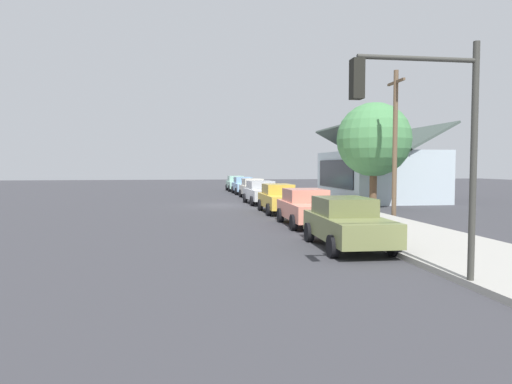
{
  "coord_description": "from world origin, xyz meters",
  "views": [
    {
      "loc": [
        30.35,
        -2.39,
        2.6
      ],
      "look_at": [
        0.47,
        2.09,
        0.9
      ],
      "focal_mm": 32.19,
      "sensor_mm": 36.0,
      "label": 1
    }
  ],
  "objects_px": {
    "car_seafoam": "(236,183)",
    "car_skyblue": "(243,185)",
    "fire_hydrant_red": "(297,201)",
    "car_coral": "(307,207)",
    "car_mustard": "(279,198)",
    "car_olive": "(347,222)",
    "utility_pole_wooden": "(395,140)",
    "car_ivory": "(253,188)",
    "shade_tree": "(374,140)",
    "traffic_light_main": "(427,123)",
    "car_silver": "(261,192)"
  },
  "relations": [
    {
      "from": "car_seafoam",
      "to": "car_skyblue",
      "type": "xyz_separation_m",
      "value": [
        5.3,
        0.14,
        0.0
      ]
    },
    {
      "from": "fire_hydrant_red",
      "to": "car_coral",
      "type": "bearing_deg",
      "value": -10.38
    },
    {
      "from": "car_seafoam",
      "to": "car_mustard",
      "type": "distance_m",
      "value": 22.94
    },
    {
      "from": "car_olive",
      "to": "utility_pole_wooden",
      "type": "distance_m",
      "value": 10.6
    },
    {
      "from": "car_skyblue",
      "to": "car_ivory",
      "type": "distance_m",
      "value": 5.9
    },
    {
      "from": "shade_tree",
      "to": "traffic_light_main",
      "type": "xyz_separation_m",
      "value": [
        17.62,
        -6.28,
        -0.71
      ]
    },
    {
      "from": "fire_hydrant_red",
      "to": "car_mustard",
      "type": "bearing_deg",
      "value": -36.68
    },
    {
      "from": "car_ivory",
      "to": "car_silver",
      "type": "bearing_deg",
      "value": -3.71
    },
    {
      "from": "car_seafoam",
      "to": "traffic_light_main",
      "type": "height_order",
      "value": "traffic_light_main"
    },
    {
      "from": "car_skyblue",
      "to": "shade_tree",
      "type": "bearing_deg",
      "value": 19.16
    },
    {
      "from": "car_ivory",
      "to": "car_coral",
      "type": "bearing_deg",
      "value": -1.62
    },
    {
      "from": "car_skyblue",
      "to": "car_mustard",
      "type": "bearing_deg",
      "value": -1.58
    },
    {
      "from": "car_mustard",
      "to": "car_coral",
      "type": "bearing_deg",
      "value": 1.35
    },
    {
      "from": "car_coral",
      "to": "utility_pole_wooden",
      "type": "relative_size",
      "value": 0.6
    },
    {
      "from": "car_ivory",
      "to": "car_coral",
      "type": "xyz_separation_m",
      "value": [
        17.39,
        -0.11,
        0.0
      ]
    },
    {
      "from": "utility_pole_wooden",
      "to": "fire_hydrant_red",
      "type": "relative_size",
      "value": 10.56
    },
    {
      "from": "fire_hydrant_red",
      "to": "car_silver",
      "type": "bearing_deg",
      "value": -158.84
    },
    {
      "from": "car_silver",
      "to": "car_olive",
      "type": "xyz_separation_m",
      "value": [
        17.25,
        -0.04,
        -0.0
      ]
    },
    {
      "from": "traffic_light_main",
      "to": "car_olive",
      "type": "bearing_deg",
      "value": 179.14
    },
    {
      "from": "shade_tree",
      "to": "fire_hydrant_red",
      "type": "height_order",
      "value": "shade_tree"
    },
    {
      "from": "car_seafoam",
      "to": "shade_tree",
      "type": "xyz_separation_m",
      "value": [
        21.52,
        6.14,
        3.39
      ]
    },
    {
      "from": "car_silver",
      "to": "car_olive",
      "type": "distance_m",
      "value": 17.25
    },
    {
      "from": "car_seafoam",
      "to": "car_ivory",
      "type": "relative_size",
      "value": 0.97
    },
    {
      "from": "car_skyblue",
      "to": "car_coral",
      "type": "relative_size",
      "value": 1.0
    },
    {
      "from": "car_seafoam",
      "to": "shade_tree",
      "type": "relative_size",
      "value": 0.69
    },
    {
      "from": "car_coral",
      "to": "shade_tree",
      "type": "height_order",
      "value": "shade_tree"
    },
    {
      "from": "traffic_light_main",
      "to": "fire_hydrant_red",
      "type": "xyz_separation_m",
      "value": [
        -18.24,
        1.66,
        -2.99
      ]
    },
    {
      "from": "car_mustard",
      "to": "shade_tree",
      "type": "height_order",
      "value": "shade_tree"
    },
    {
      "from": "shade_tree",
      "to": "utility_pole_wooden",
      "type": "xyz_separation_m",
      "value": [
        4.18,
        -0.62,
        -0.28
      ]
    },
    {
      "from": "car_ivory",
      "to": "utility_pole_wooden",
      "type": "bearing_deg",
      "value": 18.81
    },
    {
      "from": "car_ivory",
      "to": "utility_pole_wooden",
      "type": "relative_size",
      "value": 0.62
    },
    {
      "from": "car_olive",
      "to": "fire_hydrant_red",
      "type": "bearing_deg",
      "value": 174.55
    },
    {
      "from": "car_olive",
      "to": "fire_hydrant_red",
      "type": "relative_size",
      "value": 6.39
    },
    {
      "from": "car_skyblue",
      "to": "traffic_light_main",
      "type": "height_order",
      "value": "traffic_light_main"
    },
    {
      "from": "car_skyblue",
      "to": "utility_pole_wooden",
      "type": "relative_size",
      "value": 0.6
    },
    {
      "from": "car_seafoam",
      "to": "car_coral",
      "type": "xyz_separation_m",
      "value": [
        28.59,
        0.12,
        0.0
      ]
    },
    {
      "from": "car_ivory",
      "to": "shade_tree",
      "type": "distance_m",
      "value": 12.37
    },
    {
      "from": "car_coral",
      "to": "fire_hydrant_red",
      "type": "bearing_deg",
      "value": 170.14
    },
    {
      "from": "traffic_light_main",
      "to": "fire_hydrant_red",
      "type": "height_order",
      "value": "traffic_light_main"
    },
    {
      "from": "car_ivory",
      "to": "shade_tree",
      "type": "height_order",
      "value": "shade_tree"
    },
    {
      "from": "car_skyblue",
      "to": "car_coral",
      "type": "bearing_deg",
      "value": -1.2
    },
    {
      "from": "car_silver",
      "to": "utility_pole_wooden",
      "type": "bearing_deg",
      "value": 29.97
    },
    {
      "from": "car_silver",
      "to": "car_olive",
      "type": "relative_size",
      "value": 1.04
    },
    {
      "from": "car_coral",
      "to": "car_silver",
      "type": "bearing_deg",
      "value": -178.8
    },
    {
      "from": "shade_tree",
      "to": "traffic_light_main",
      "type": "relative_size",
      "value": 1.24
    },
    {
      "from": "car_skyblue",
      "to": "car_mustard",
      "type": "distance_m",
      "value": 17.64
    },
    {
      "from": "car_ivory",
      "to": "fire_hydrant_red",
      "type": "relative_size",
      "value": 6.5
    },
    {
      "from": "car_coral",
      "to": "utility_pole_wooden",
      "type": "distance_m",
      "value": 6.88
    },
    {
      "from": "car_seafoam",
      "to": "car_ivory",
      "type": "height_order",
      "value": "same"
    },
    {
      "from": "car_seafoam",
      "to": "car_coral",
      "type": "bearing_deg",
      "value": -0.27
    }
  ]
}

